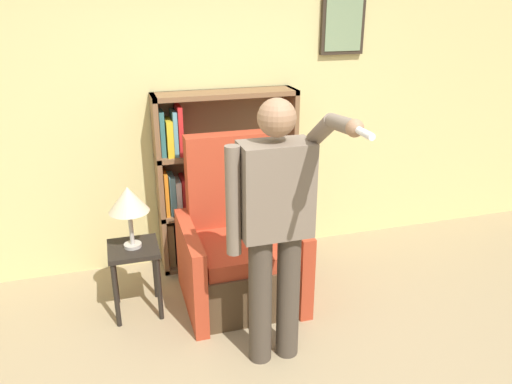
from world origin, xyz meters
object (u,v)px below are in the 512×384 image
at_px(bookcase, 214,183).
at_px(side_table, 134,261).
at_px(armchair, 238,252).
at_px(table_lamp, 128,201).
at_px(person_standing, 275,221).

height_order(bookcase, side_table, bookcase).
relative_size(armchair, table_lamp, 2.72).
bearing_deg(person_standing, armchair, 92.15).
relative_size(side_table, table_lamp, 1.17).
distance_m(side_table, table_lamp, 0.48).
xyz_separation_m(bookcase, armchair, (0.05, -0.61, -0.36)).
bearing_deg(table_lamp, armchair, -0.08).
distance_m(bookcase, armchair, 0.71).
bearing_deg(armchair, bookcase, 94.88).
height_order(person_standing, table_lamp, person_standing).
relative_size(bookcase, table_lamp, 3.28).
distance_m(person_standing, table_lamp, 1.15).
xyz_separation_m(bookcase, table_lamp, (-0.75, -0.61, 0.16)).
bearing_deg(side_table, table_lamp, -90.00).
xyz_separation_m(person_standing, table_lamp, (-0.83, 0.79, -0.09)).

